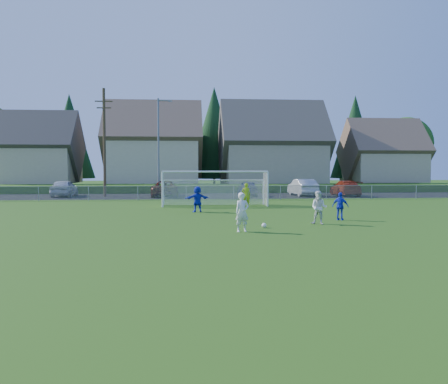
{
  "coord_description": "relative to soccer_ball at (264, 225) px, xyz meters",
  "views": [
    {
      "loc": [
        -2.15,
        -17.65,
        2.76
      ],
      "look_at": [
        0.0,
        8.0,
        1.4
      ],
      "focal_mm": 38.0,
      "sensor_mm": 36.0,
      "label": 1
    }
  ],
  "objects": [
    {
      "name": "tree_row",
      "position": [
        -0.4,
        45.23,
        6.8
      ],
      "size": [
        65.98,
        12.36,
        13.8
      ],
      "color": "#382616",
      "rests_on": "ground"
    },
    {
      "name": "player_blue_a",
      "position": [
        4.47,
        2.74,
        0.62
      ],
      "size": [
        0.9,
        0.77,
        1.45
      ],
      "primitive_type": "imported",
      "rotation": [
        0.0,
        0.0,
        2.54
      ],
      "color": "#152BC7",
      "rests_on": "ground"
    },
    {
      "name": "utility_pole",
      "position": [
        -10.95,
        23.49,
        5.04
      ],
      "size": [
        1.6,
        0.26,
        10.0
      ],
      "color": "#473321",
      "rests_on": "ground"
    },
    {
      "name": "car_a",
      "position": [
        -14.78,
        24.08,
        0.68
      ],
      "size": [
        1.94,
        4.64,
        1.57
      ],
      "primitive_type": "imported",
      "rotation": [
        0.0,
        0.0,
        3.16
      ],
      "color": "#B9BCC2",
      "rests_on": "ground"
    },
    {
      "name": "player_blue_b",
      "position": [
        -2.81,
        7.81,
        0.68
      ],
      "size": [
        1.54,
        0.74,
        1.59
      ],
      "primitive_type": "imported",
      "rotation": [
        0.0,
        0.0,
        3.34
      ],
      "color": "#152BC7",
      "rests_on": "ground"
    },
    {
      "name": "player_white_a",
      "position": [
        -1.15,
        -1.21,
        0.73
      ],
      "size": [
        0.69,
        0.54,
        1.68
      ],
      "primitive_type": "imported",
      "rotation": [
        0.0,
        0.0,
        0.25
      ],
      "color": "white",
      "rests_on": "ground"
    },
    {
      "name": "car_g",
      "position": [
        11.78,
        22.99,
        0.63
      ],
      "size": [
        2.45,
        5.24,
        1.48
      ],
      "primitive_type": "imported",
      "rotation": [
        0.0,
        0.0,
        3.07
      ],
      "color": "maroon",
      "rests_on": "ground"
    },
    {
      "name": "grass_embankment",
      "position": [
        -1.45,
        31.49,
        0.29
      ],
      "size": [
        70.0,
        6.0,
        0.8
      ],
      "primitive_type": "cube",
      "color": "#1E420F",
      "rests_on": "ground"
    },
    {
      "name": "car_c",
      "position": [
        -5.39,
        23.2,
        0.62
      ],
      "size": [
        2.47,
        5.25,
        1.45
      ],
      "primitive_type": "imported",
      "rotation": [
        0.0,
        0.0,
        3.15
      ],
      "color": "#521509",
      "rests_on": "ground"
    },
    {
      "name": "soccer_goal",
      "position": [
        -1.45,
        12.54,
        1.52
      ],
      "size": [
        7.42,
        1.9,
        2.5
      ],
      "color": "white",
      "rests_on": "ground"
    },
    {
      "name": "asphalt_lot",
      "position": [
        -1.45,
        23.99,
        -0.1
      ],
      "size": [
        60.0,
        60.0,
        0.0
      ],
      "primitive_type": "plane",
      "color": "black",
      "rests_on": "ground"
    },
    {
      "name": "chainlink_fence",
      "position": [
        -1.45,
        18.49,
        0.52
      ],
      "size": [
        52.06,
        0.06,
        1.2
      ],
      "color": "gray",
      "rests_on": "ground"
    },
    {
      "name": "player_white_b",
      "position": [
        2.85,
        1.07,
        0.69
      ],
      "size": [
        0.98,
        0.92,
        1.61
      ],
      "primitive_type": "imported",
      "rotation": [
        0.0,
        0.0,
        -0.54
      ],
      "color": "white",
      "rests_on": "ground"
    },
    {
      "name": "streetlight",
      "position": [
        -5.89,
        22.49,
        4.73
      ],
      "size": [
        1.38,
        0.18,
        9.0
      ],
      "color": "slate",
      "rests_on": "ground"
    },
    {
      "name": "car_f",
      "position": [
        7.71,
        23.42,
        0.7
      ],
      "size": [
        1.97,
        4.98,
        1.61
      ],
      "primitive_type": "imported",
      "rotation": [
        0.0,
        0.0,
        3.2
      ],
      "color": "silver",
      "rests_on": "ground"
    },
    {
      "name": "houses_row",
      "position": [
        0.53,
        38.95,
        7.22
      ],
      "size": [
        53.9,
        11.45,
        13.27
      ],
      "color": "tan",
      "rests_on": "ground"
    },
    {
      "name": "ground",
      "position": [
        -1.45,
        -3.51,
        -0.11
      ],
      "size": [
        160.0,
        160.0,
        0.0
      ],
      "primitive_type": "plane",
      "color": "#193D0C",
      "rests_on": "ground"
    },
    {
      "name": "soccer_ball",
      "position": [
        0.0,
        0.0,
        0.0
      ],
      "size": [
        0.22,
        0.22,
        0.22
      ],
      "primitive_type": "sphere",
      "color": "white",
      "rests_on": "ground"
    },
    {
      "name": "car_e",
      "position": [
        2.43,
        23.59,
        0.62
      ],
      "size": [
        1.92,
        4.34,
        1.45
      ],
      "primitive_type": "imported",
      "rotation": [
        0.0,
        0.0,
        3.09
      ],
      "color": "#16154A",
      "rests_on": "ground"
    },
    {
      "name": "goalkeeper",
      "position": [
        0.7,
        11.66,
        0.71
      ],
      "size": [
        0.66,
        0.5,
        1.65
      ],
      "primitive_type": "imported",
      "rotation": [
        0.0,
        0.0,
        2.95
      ],
      "color": "#A7D018",
      "rests_on": "ground"
    }
  ]
}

